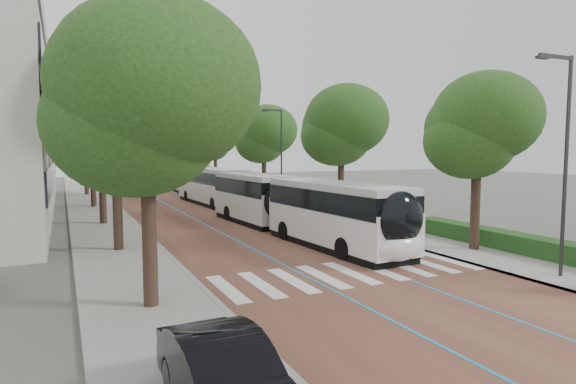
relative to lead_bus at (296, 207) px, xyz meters
name	(u,v)px	position (x,y,z in m)	size (l,w,h in m)	color
ground	(361,280)	(-1.91, -9.24, -1.63)	(160.00, 160.00, 0.00)	#51544C
road	(160,193)	(-1.91, 30.76, -1.62)	(11.00, 140.00, 0.02)	#552E26
sidewalk_left	(87,195)	(-9.41, 30.76, -1.57)	(4.00, 140.00, 0.12)	gray
sidewalk_right	(224,190)	(5.59, 30.76, -1.57)	(4.00, 140.00, 0.12)	gray
kerb_left	(106,194)	(-7.51, 30.76, -1.57)	(0.20, 140.00, 0.14)	gray
kerb_right	(208,190)	(3.69, 30.76, -1.57)	(0.20, 140.00, 0.14)	gray
zebra_crossing	(351,273)	(-1.71, -8.24, -1.60)	(10.55, 3.60, 0.01)	silver
lane_line_left	(145,193)	(-3.51, 30.76, -1.60)	(0.12, 126.00, 0.01)	teal
lane_line_right	(174,192)	(-0.31, 30.76, -1.60)	(0.12, 126.00, 0.01)	teal
hedge	(532,245)	(7.19, -9.24, -1.11)	(1.20, 14.00, 0.80)	#193A14
streetlight_near	(563,149)	(4.71, -12.24, 3.19)	(1.82, 0.20, 8.00)	#2C2C2E
streetlight_far	(279,149)	(4.71, 12.76, 3.19)	(1.82, 0.20, 8.00)	#2C2C2E
lamp_post_left	(151,164)	(-8.01, -1.24, 2.49)	(0.14, 0.14, 8.00)	#2C2C2E
trees_left	(95,122)	(-9.41, 14.12, 5.18)	(6.49, 60.65, 10.03)	black
trees_right	(293,136)	(5.79, 12.38, 4.33)	(5.79, 46.93, 8.70)	black
lead_bus	(296,207)	(0.00, 0.00, 0.00)	(3.66, 18.52, 3.20)	black
bus_queued_0	(214,186)	(0.15, 16.56, 0.00)	(3.16, 12.51, 3.20)	white
bus_queued_1	(188,178)	(1.00, 29.40, 0.00)	(3.06, 12.49, 3.20)	white
bus_queued_2	(162,173)	(0.53, 42.27, 0.00)	(2.84, 12.46, 3.20)	white
parked_car	(226,378)	(-9.25, -16.04, -0.80)	(1.51, 4.33, 1.43)	black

